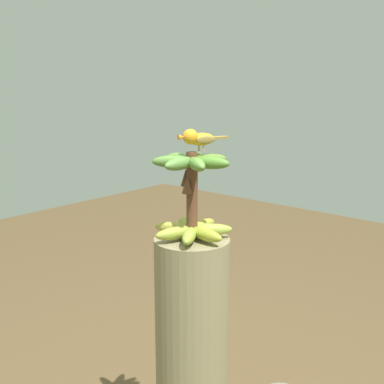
# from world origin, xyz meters

# --- Properties ---
(banana_tree) EXTENTS (0.27, 0.27, 0.95)m
(banana_tree) POSITION_xyz_m (0.00, 0.00, 0.48)
(banana_tree) COLOR #847A56
(banana_tree) RESTS_ON ground
(banana_bunch) EXTENTS (0.28, 0.28, 0.30)m
(banana_bunch) POSITION_xyz_m (-0.00, 0.00, 1.11)
(banana_bunch) COLOR brown
(banana_bunch) RESTS_ON banana_tree
(perched_bird) EXTENTS (0.18, 0.09, 0.08)m
(perched_bird) POSITION_xyz_m (0.02, -0.01, 1.30)
(perched_bird) COLOR #C68933
(perched_bird) RESTS_ON banana_bunch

